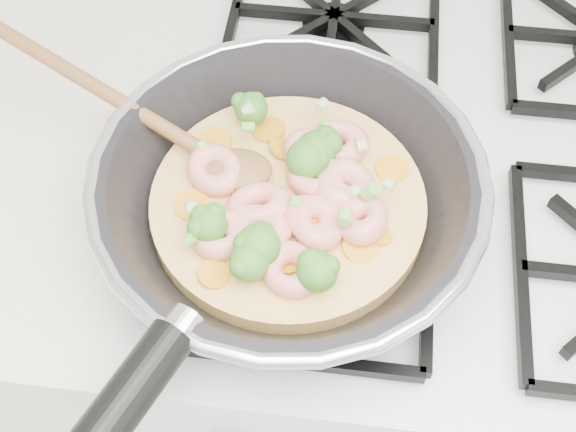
# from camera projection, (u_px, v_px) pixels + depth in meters

# --- Properties ---
(stove) EXTENTS (0.60, 0.60, 0.92)m
(stove) POSITION_uv_depth(u_px,v_px,m) (411.00, 335.00, 1.13)
(stove) COLOR white
(stove) RESTS_ON ground
(skillet) EXTENTS (0.48, 0.48, 0.10)m
(skillet) POSITION_uv_depth(u_px,v_px,m) (285.00, 199.00, 0.66)
(skillet) COLOR black
(skillet) RESTS_ON stove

